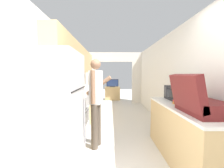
{
  "coord_description": "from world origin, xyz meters",
  "views": [
    {
      "loc": [
        -0.18,
        -1.15,
        1.44
      ],
      "look_at": [
        -0.12,
        3.75,
        1.09
      ],
      "focal_mm": 22.0,
      "sensor_mm": 36.0,
      "label": 1
    }
  ],
  "objects_px": {
    "range_oven": "(73,117)",
    "person": "(96,100)",
    "book_stack": "(182,103)",
    "refrigerator": "(52,117)",
    "microwave": "(177,93)",
    "television": "(112,83)",
    "tv_cabinet": "(112,93)",
    "suitcase": "(197,102)"
  },
  "relations": [
    {
      "from": "range_oven",
      "to": "book_stack",
      "type": "relative_size",
      "value": 3.52
    },
    {
      "from": "person",
      "to": "television",
      "type": "bearing_deg",
      "value": 11.93
    },
    {
      "from": "range_oven",
      "to": "television",
      "type": "bearing_deg",
      "value": 77.93
    },
    {
      "from": "refrigerator",
      "to": "microwave",
      "type": "distance_m",
      "value": 2.31
    },
    {
      "from": "television",
      "to": "microwave",
      "type": "bearing_deg",
      "value": -76.18
    },
    {
      "from": "suitcase",
      "to": "tv_cabinet",
      "type": "xyz_separation_m",
      "value": [
        -1.01,
        5.91,
        -0.71
      ]
    },
    {
      "from": "suitcase",
      "to": "book_stack",
      "type": "distance_m",
      "value": 0.51
    },
    {
      "from": "refrigerator",
      "to": "person",
      "type": "distance_m",
      "value": 0.98
    },
    {
      "from": "refrigerator",
      "to": "range_oven",
      "type": "height_order",
      "value": "refrigerator"
    },
    {
      "from": "refrigerator",
      "to": "person",
      "type": "height_order",
      "value": "same"
    },
    {
      "from": "book_stack",
      "to": "range_oven",
      "type": "bearing_deg",
      "value": 158.33
    },
    {
      "from": "microwave",
      "to": "tv_cabinet",
      "type": "relative_size",
      "value": 0.64
    },
    {
      "from": "refrigerator",
      "to": "suitcase",
      "type": "height_order",
      "value": "refrigerator"
    },
    {
      "from": "range_oven",
      "to": "person",
      "type": "relative_size",
      "value": 0.62
    },
    {
      "from": "suitcase",
      "to": "person",
      "type": "bearing_deg",
      "value": 147.74
    },
    {
      "from": "range_oven",
      "to": "book_stack",
      "type": "height_order",
      "value": "range_oven"
    },
    {
      "from": "tv_cabinet",
      "to": "person",
      "type": "bearing_deg",
      "value": -94.6
    },
    {
      "from": "microwave",
      "to": "television",
      "type": "height_order",
      "value": "microwave"
    },
    {
      "from": "refrigerator",
      "to": "person",
      "type": "xyz_separation_m",
      "value": [
        0.51,
        0.83,
        0.07
      ]
    },
    {
      "from": "suitcase",
      "to": "range_oven",
      "type": "bearing_deg",
      "value": 146.61
    },
    {
      "from": "suitcase",
      "to": "microwave",
      "type": "relative_size",
      "value": 1.25
    },
    {
      "from": "person",
      "to": "book_stack",
      "type": "relative_size",
      "value": 5.72
    },
    {
      "from": "person",
      "to": "microwave",
      "type": "relative_size",
      "value": 3.22
    },
    {
      "from": "range_oven",
      "to": "tv_cabinet",
      "type": "relative_size",
      "value": 1.27
    },
    {
      "from": "suitcase",
      "to": "microwave",
      "type": "distance_m",
      "value": 0.96
    },
    {
      "from": "book_stack",
      "to": "tv_cabinet",
      "type": "bearing_deg",
      "value": 101.31
    },
    {
      "from": "suitcase",
      "to": "tv_cabinet",
      "type": "relative_size",
      "value": 0.8
    },
    {
      "from": "person",
      "to": "television",
      "type": "relative_size",
      "value": 2.61
    },
    {
      "from": "television",
      "to": "tv_cabinet",
      "type": "bearing_deg",
      "value": 90.0
    },
    {
      "from": "person",
      "to": "tv_cabinet",
      "type": "height_order",
      "value": "person"
    },
    {
      "from": "microwave",
      "to": "person",
      "type": "bearing_deg",
      "value": -178.44
    },
    {
      "from": "book_stack",
      "to": "tv_cabinet",
      "type": "xyz_separation_m",
      "value": [
        -1.08,
        5.42,
        -0.59
      ]
    },
    {
      "from": "book_stack",
      "to": "microwave",
      "type": "bearing_deg",
      "value": 73.94
    },
    {
      "from": "refrigerator",
      "to": "television",
      "type": "relative_size",
      "value": 2.61
    },
    {
      "from": "microwave",
      "to": "television",
      "type": "relative_size",
      "value": 0.81
    },
    {
      "from": "person",
      "to": "book_stack",
      "type": "height_order",
      "value": "person"
    },
    {
      "from": "person",
      "to": "suitcase",
      "type": "height_order",
      "value": "person"
    },
    {
      "from": "suitcase",
      "to": "book_stack",
      "type": "bearing_deg",
      "value": 82.01
    },
    {
      "from": "refrigerator",
      "to": "television",
      "type": "distance_m",
      "value": 5.88
    },
    {
      "from": "range_oven",
      "to": "television",
      "type": "height_order",
      "value": "television"
    },
    {
      "from": "refrigerator",
      "to": "person",
      "type": "relative_size",
      "value": 1.0
    },
    {
      "from": "person",
      "to": "microwave",
      "type": "bearing_deg",
      "value": -71.88
    }
  ]
}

